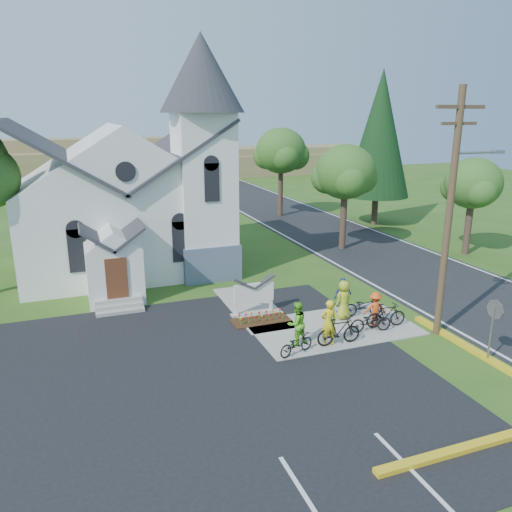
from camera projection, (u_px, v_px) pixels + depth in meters
name	position (u px, v px, depth m)	size (l,w,h in m)	color
ground	(308.00, 338.00, 20.66)	(120.00, 120.00, 0.00)	#305418
parking_lot	(144.00, 394.00, 16.51)	(20.00, 16.00, 0.02)	black
road	(339.00, 237.00, 37.53)	(8.00, 90.00, 0.02)	black
sidewalk	(334.00, 328.00, 21.61)	(7.00, 4.00, 0.05)	gray
church	(128.00, 181.00, 28.63)	(12.35, 12.00, 13.00)	white
church_sign	(254.00, 293.00, 22.86)	(2.20, 0.40, 1.70)	gray
flower_bed	(261.00, 321.00, 22.32)	(2.60, 1.10, 0.07)	#331A0E
utility_pole	(451.00, 207.00, 19.63)	(3.45, 0.28, 10.00)	#483124
stop_sign	(494.00, 318.00, 18.21)	(0.11, 0.76, 2.48)	gray
tree_road_near	(346.00, 173.00, 32.89)	(4.00, 4.00, 7.05)	#3A271F
tree_road_mid	(281.00, 151.00, 43.72)	(4.40, 4.40, 7.80)	#3A271F
tree_road_far	(473.00, 184.00, 31.80)	(3.60, 3.60, 6.30)	#3A271F
conifer	(380.00, 134.00, 39.88)	(5.20, 5.20, 12.40)	#3A271F
distant_hills	(156.00, 162.00, 71.94)	(61.00, 10.00, 5.60)	olive
cyclist_0	(329.00, 323.00, 19.68)	(0.70, 0.46, 1.92)	yellow
bike_0	(296.00, 344.00, 19.09)	(0.57, 1.63, 0.85)	black
cyclist_1	(297.00, 323.00, 19.79)	(0.87, 0.68, 1.78)	#5EC124
bike_1	(339.00, 331.00, 19.84)	(0.53, 1.89, 1.13)	black
cyclist_2	(343.00, 296.00, 22.89)	(1.00, 0.42, 1.71)	#2435B4
bike_2	(371.00, 321.00, 21.05)	(0.63, 1.80, 0.94)	black
cyclist_3	(375.00, 309.00, 21.56)	(0.99, 0.57, 1.54)	#E44F19
bike_3	(386.00, 315.00, 21.48)	(0.51, 1.82, 1.09)	black
cyclist_4	(344.00, 300.00, 22.28)	(0.88, 0.57, 1.79)	#A7B922
bike_4	(363.00, 306.00, 22.70)	(0.64, 1.82, 0.96)	black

